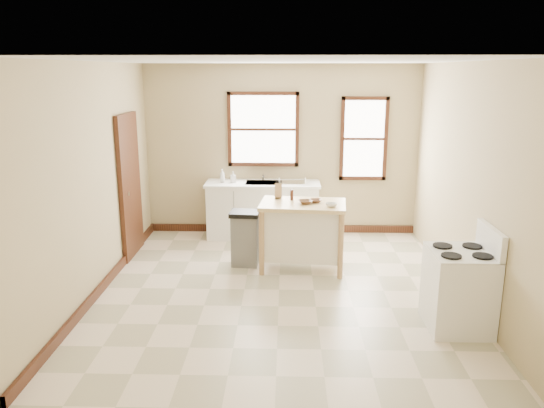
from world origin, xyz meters
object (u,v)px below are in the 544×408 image
(bowl_b, at_px, (316,201))
(bowl_c, at_px, (331,205))
(bowl_a, at_px, (305,202))
(soap_bottle_b, at_px, (233,177))
(dish_rack, at_px, (292,180))
(pepper_grinder, at_px, (292,195))
(kitchen_island, at_px, (302,236))
(gas_stove, at_px, (459,278))
(trash_bin, at_px, (245,238))
(knife_block, at_px, (278,191))
(soap_bottle_a, at_px, (222,176))

(bowl_b, height_order, bowl_c, bowl_c)
(bowl_a, height_order, bowl_b, bowl_a)
(soap_bottle_b, height_order, dish_rack, soap_bottle_b)
(pepper_grinder, relative_size, bowl_b, 0.88)
(kitchen_island, bearing_deg, dish_rack, 101.04)
(soap_bottle_b, distance_m, bowl_a, 1.85)
(soap_bottle_b, relative_size, gas_stove, 0.16)
(pepper_grinder, relative_size, trash_bin, 0.19)
(trash_bin, xyz_separation_m, gas_stove, (2.42, -1.82, 0.17))
(bowl_c, bearing_deg, pepper_grinder, 146.19)
(knife_block, height_order, bowl_a, knife_block)
(bowl_a, bearing_deg, gas_stove, -46.41)
(bowl_a, bearing_deg, kitchen_island, 123.69)
(kitchen_island, xyz_separation_m, gas_stove, (1.61, -1.71, 0.09))
(soap_bottle_b, bearing_deg, knife_block, -66.65)
(bowl_a, bearing_deg, soap_bottle_a, 131.60)
(dish_rack, relative_size, pepper_grinder, 2.90)
(soap_bottle_a, xyz_separation_m, pepper_grinder, (1.12, -1.27, -0.01))
(soap_bottle_b, height_order, pepper_grinder, soap_bottle_b)
(pepper_grinder, relative_size, bowl_a, 0.80)
(bowl_c, bearing_deg, bowl_a, 154.85)
(pepper_grinder, bearing_deg, bowl_c, -33.81)
(pepper_grinder, xyz_separation_m, trash_bin, (-0.66, -0.03, -0.63))
(soap_bottle_a, distance_m, soap_bottle_b, 0.18)
(dish_rack, relative_size, bowl_c, 2.85)
(dish_rack, distance_m, bowl_a, 1.44)
(dish_rack, xyz_separation_m, bowl_b, (0.31, -1.36, -0.01))
(kitchen_island, bearing_deg, bowl_c, -23.56)
(bowl_c, distance_m, gas_stove, 1.99)
(dish_rack, height_order, pepper_grinder, pepper_grinder)
(soap_bottle_a, bearing_deg, soap_bottle_b, 19.05)
(knife_block, relative_size, trash_bin, 0.25)
(soap_bottle_b, relative_size, bowl_a, 0.96)
(kitchen_island, height_order, bowl_a, bowl_a)
(soap_bottle_b, height_order, bowl_b, soap_bottle_b)
(soap_bottle_a, height_order, bowl_a, soap_bottle_a)
(soap_bottle_a, height_order, kitchen_island, soap_bottle_a)
(dish_rack, relative_size, bowl_a, 2.33)
(soap_bottle_a, relative_size, kitchen_island, 0.19)
(kitchen_island, bearing_deg, bowl_a, -50.79)
(bowl_b, distance_m, bowl_c, 0.30)
(soap_bottle_b, bearing_deg, pepper_grinder, -63.29)
(kitchen_island, bearing_deg, trash_bin, 177.75)
(dish_rack, bearing_deg, bowl_a, -67.89)
(trash_bin, bearing_deg, soap_bottle_b, 106.13)
(pepper_grinder, bearing_deg, soap_bottle_b, 126.36)
(pepper_grinder, distance_m, bowl_b, 0.35)
(bowl_b, xyz_separation_m, bowl_c, (0.19, -0.24, 0.00))
(bowl_a, bearing_deg, knife_block, 140.08)
(kitchen_island, distance_m, bowl_a, 0.50)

